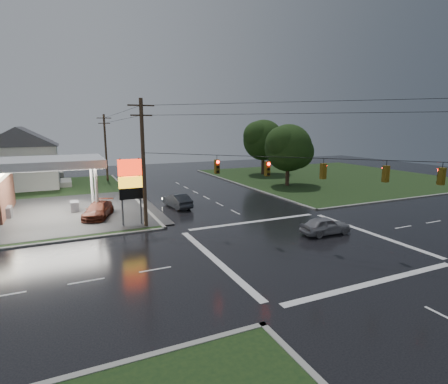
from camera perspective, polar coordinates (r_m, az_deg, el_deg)
name	(u,v)px	position (r m, az deg, el deg)	size (l,w,h in m)	color
ground	(301,245)	(27.02, 12.40, -8.39)	(120.00, 120.00, 0.00)	black
grass_ne	(332,177)	(62.81, 17.19, 2.34)	(36.00, 36.00, 0.08)	black
pylon_sign	(130,181)	(31.53, -15.04, 1.76)	(2.00, 0.35, 6.00)	#59595E
utility_pole_nw	(143,162)	(30.52, -13.02, 4.80)	(2.20, 0.32, 11.00)	#382619
utility_pole_n	(106,147)	(58.66, -18.76, 7.02)	(2.20, 0.32, 10.50)	#382619
traffic_signals	(305,158)	(25.65, 13.05, 5.41)	(26.87, 26.87, 1.47)	black
house_near	(22,157)	(56.67, -30.08, 4.95)	(11.05, 8.48, 8.60)	silver
house_far	(23,152)	(68.68, -30.04, 5.73)	(11.05, 8.48, 8.60)	silver
tree_ne_near	(289,148)	(51.76, 10.59, 7.08)	(7.99, 6.80, 8.98)	black
tree_ne_far	(264,140)	(63.41, 6.57, 8.40)	(8.46, 7.20, 9.80)	black
car_north	(177,201)	(38.16, -7.65, -1.40)	(1.61, 4.62, 1.52)	#22262B
car_crossing	(325,225)	(29.84, 16.21, -5.27)	(1.71, 4.26, 1.45)	gray
car_pump	(98,210)	(35.83, -19.84, -2.79)	(2.08, 5.11, 1.48)	#5F2415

